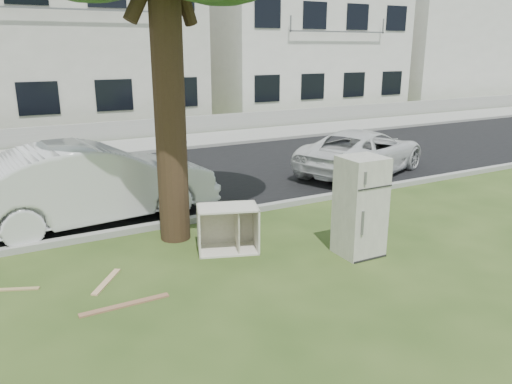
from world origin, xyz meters
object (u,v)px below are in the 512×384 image
cabinet (228,228)px  car_right (363,152)px  fridge (360,206)px  car_center (93,183)px

cabinet → car_right: bearing=48.7°
cabinet → car_right: (5.65, 3.18, 0.22)m
cabinet → fridge: bearing=-13.0°
fridge → car_center: bearing=134.1°
fridge → car_right: (3.77, 4.37, -0.23)m
cabinet → car_center: bearing=142.0°
cabinet → car_right: 6.49m
fridge → car_center: fridge is taller
fridge → cabinet: fridge is taller
fridge → car_center: 5.23m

